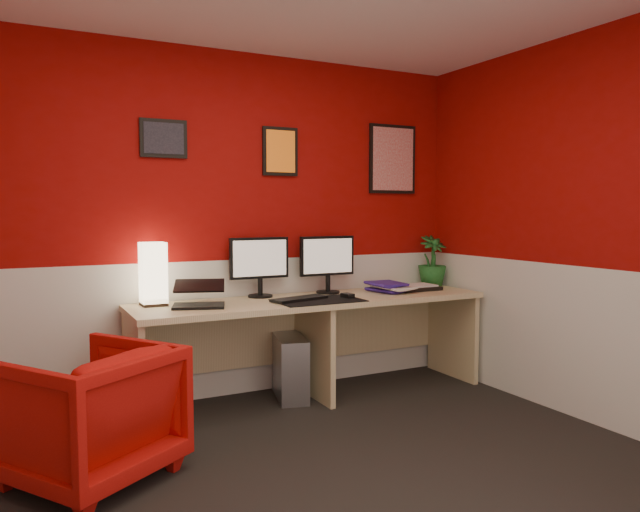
{
  "coord_description": "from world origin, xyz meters",
  "views": [
    {
      "loc": [
        -1.27,
        -2.45,
        1.36
      ],
      "look_at": [
        0.6,
        1.21,
        1.05
      ],
      "focal_mm": 33.84,
      "sensor_mm": 36.0,
      "label": 1
    }
  ],
  "objects": [
    {
      "name": "ground",
      "position": [
        0.0,
        0.0,
        0.0
      ],
      "size": [
        4.0,
        3.5,
        0.01
      ],
      "primitive_type": "cube",
      "color": "black",
      "rests_on": "ground"
    },
    {
      "name": "wall_back",
      "position": [
        0.0,
        1.75,
        1.25
      ],
      "size": [
        4.0,
        0.01,
        2.5
      ],
      "primitive_type": "cube",
      "color": "maroon",
      "rests_on": "ground"
    },
    {
      "name": "wall_right",
      "position": [
        2.0,
        0.0,
        1.25
      ],
      "size": [
        0.01,
        3.5,
        2.5
      ],
      "primitive_type": "cube",
      "color": "maroon",
      "rests_on": "ground"
    },
    {
      "name": "wainscot_back",
      "position": [
        0.0,
        1.75,
        0.5
      ],
      "size": [
        4.0,
        0.01,
        1.0
      ],
      "primitive_type": "cube",
      "color": "silver",
      "rests_on": "ground"
    },
    {
      "name": "wainscot_right",
      "position": [
        2.0,
        0.0,
        0.5
      ],
      "size": [
        0.01,
        3.5,
        1.0
      ],
      "primitive_type": "cube",
      "color": "silver",
      "rests_on": "ground"
    },
    {
      "name": "desk",
      "position": [
        0.65,
        1.41,
        0.36
      ],
      "size": [
        2.6,
        0.65,
        0.73
      ],
      "primitive_type": "cube",
      "color": "#CAB481",
      "rests_on": "ground"
    },
    {
      "name": "shoji_lamp",
      "position": [
        -0.45,
        1.59,
        0.93
      ],
      "size": [
        0.16,
        0.16,
        0.4
      ],
      "primitive_type": "cube",
      "color": "#FFE5B2",
      "rests_on": "desk"
    },
    {
      "name": "laptop",
      "position": [
        -0.2,
        1.38,
        0.84
      ],
      "size": [
        0.39,
        0.32,
        0.22
      ],
      "primitive_type": "cube",
      "rotation": [
        0.0,
        0.0,
        -0.33
      ],
      "color": "black",
      "rests_on": "desk"
    },
    {
      "name": "monitor_left",
      "position": [
        0.33,
        1.63,
        1.02
      ],
      "size": [
        0.45,
        0.06,
        0.58
      ],
      "primitive_type": "cube",
      "color": "black",
      "rests_on": "desk"
    },
    {
      "name": "monitor_right",
      "position": [
        0.87,
        1.59,
        1.02
      ],
      "size": [
        0.45,
        0.06,
        0.58
      ],
      "primitive_type": "cube",
      "color": "black",
      "rests_on": "desk"
    },
    {
      "name": "desk_mat",
      "position": [
        0.62,
        1.27,
        0.73
      ],
      "size": [
        0.6,
        0.38,
        0.01
      ],
      "primitive_type": "cube",
      "color": "black",
      "rests_on": "desk"
    },
    {
      "name": "keyboard",
      "position": [
        0.5,
        1.34,
        0.74
      ],
      "size": [
        0.44,
        0.24,
        0.02
      ],
      "primitive_type": "cube",
      "rotation": [
        0.0,
        0.0,
        0.25
      ],
      "color": "black",
      "rests_on": "desk_mat"
    },
    {
      "name": "mouse",
      "position": [
        0.86,
        1.28,
        0.75
      ],
      "size": [
        0.07,
        0.11,
        0.03
      ],
      "primitive_type": "cube",
      "rotation": [
        0.0,
        0.0,
        0.09
      ],
      "color": "black",
      "rests_on": "desk_mat"
    },
    {
      "name": "book_bottom",
      "position": [
        1.21,
        1.42,
        0.74
      ],
      "size": [
        0.28,
        0.34,
        0.03
      ],
      "primitive_type": "imported",
      "rotation": [
        0.0,
        0.0,
        0.21
      ],
      "color": "#361E8A",
      "rests_on": "desk"
    },
    {
      "name": "book_middle",
      "position": [
        1.22,
        1.38,
        0.77
      ],
      "size": [
        0.25,
        0.33,
        0.02
      ],
      "primitive_type": "imported",
      "rotation": [
        0.0,
        0.0,
        0.09
      ],
      "color": "silver",
      "rests_on": "book_bottom"
    },
    {
      "name": "book_top",
      "position": [
        1.17,
        1.42,
        0.79
      ],
      "size": [
        0.24,
        0.32,
        0.03
      ],
      "primitive_type": "imported",
      "rotation": [
        0.0,
        0.0,
        -0.04
      ],
      "color": "#361E8A",
      "rests_on": "book_middle"
    },
    {
      "name": "zen_tray",
      "position": [
        1.57,
        1.44,
        0.74
      ],
      "size": [
        0.35,
        0.25,
        0.03
      ],
      "primitive_type": "cube",
      "rotation": [
        0.0,
        0.0,
        0.0
      ],
      "color": "black",
      "rests_on": "desk"
    },
    {
      "name": "potted_plant",
      "position": [
        1.85,
        1.59,
        0.94
      ],
      "size": [
        0.25,
        0.25,
        0.42
      ],
      "primitive_type": "imported",
      "rotation": [
        0.0,
        0.0,
        0.05
      ],
      "color": "#19591E",
      "rests_on": "desk"
    },
    {
      "name": "pc_tower",
      "position": [
        0.5,
        1.47,
        0.23
      ],
      "size": [
        0.3,
        0.49,
        0.45
      ],
      "primitive_type": "cube",
      "rotation": [
        0.0,
        0.0,
        -0.25
      ],
      "color": "#99999E",
      "rests_on": "ground"
    },
    {
      "name": "armchair",
      "position": [
        -0.96,
        0.72,
        0.34
      ],
      "size": [
        1.02,
        1.03,
        0.68
      ],
      "primitive_type": "imported",
      "rotation": [
        0.0,
        0.0,
        3.73
      ],
      "color": "#B8120D",
      "rests_on": "ground"
    },
    {
      "name": "art_left",
      "position": [
        -0.33,
        1.74,
        1.85
      ],
      "size": [
        0.32,
        0.02,
        0.26
      ],
      "primitive_type": "cube",
      "color": "black",
      "rests_on": "wall_back"
    },
    {
      "name": "art_center",
      "position": [
        0.54,
        1.74,
        1.8
      ],
      "size": [
        0.28,
        0.02,
        0.36
      ],
      "primitive_type": "cube",
      "color": "orange",
      "rests_on": "wall_back"
    },
    {
      "name": "art_right",
      "position": [
        1.54,
        1.74,
        1.78
      ],
      "size": [
        0.44,
        0.02,
        0.56
      ],
      "primitive_type": "cube",
      "color": "red",
      "rests_on": "wall_back"
    }
  ]
}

